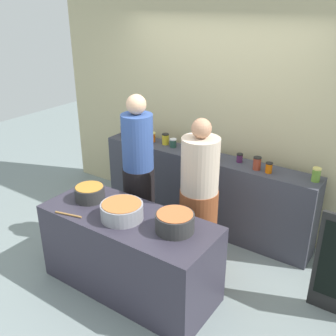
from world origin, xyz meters
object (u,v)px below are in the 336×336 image
object	(u,v)px
preserve_jar_10	(316,175)
cook_with_tongs	(139,182)
preserve_jar_6	(215,155)
preserve_jar_9	(269,168)
preserve_jar_0	(124,130)
preserve_jar_4	(173,143)
cook_in_cap	(199,205)
preserve_jar_7	(240,158)
preserve_jar_8	(257,163)
wooden_spoon	(68,214)
preserve_jar_1	(126,133)
cooking_pot_center	(122,211)
cooking_pot_right	(175,222)
cooking_pot_left	(90,193)
preserve_jar_5	(189,145)
preserve_jar_2	(152,137)
preserve_jar_3	(165,139)

from	to	relation	value
preserve_jar_10	cook_with_tongs	xyz separation A→B (m)	(-1.64, -0.80, -0.21)
preserve_jar_6	preserve_jar_9	distance (m)	0.63
preserve_jar_0	preserve_jar_4	size ratio (longest dim) A/B	1.09
preserve_jar_10	cook_in_cap	world-z (taller)	cook_in_cap
preserve_jar_0	preserve_jar_6	distance (m)	1.44
preserve_jar_7	preserve_jar_8	distance (m)	0.25
wooden_spoon	preserve_jar_1	bearing A→B (deg)	113.03
wooden_spoon	preserve_jar_4	bearing A→B (deg)	89.56
cooking_pot_center	cooking_pot_right	size ratio (longest dim) A/B	1.14
cooking_pot_right	cook_with_tongs	size ratio (longest dim) A/B	0.19
preserve_jar_6	cooking_pot_center	bearing A→B (deg)	-97.95
preserve_jar_6	preserve_jar_10	xyz separation A→B (m)	(1.10, 0.09, 0.01)
preserve_jar_8	cooking_pot_left	distance (m)	1.78
preserve_jar_4	preserve_jar_5	distance (m)	0.21
preserve_jar_0	preserve_jar_6	world-z (taller)	preserve_jar_6
preserve_jar_2	cooking_pot_right	size ratio (longest dim) A/B	0.36
preserve_jar_3	preserve_jar_6	bearing A→B (deg)	-8.17
preserve_jar_1	cook_with_tongs	xyz separation A→B (m)	(0.80, -0.74, -0.20)
preserve_jar_8	cook_in_cap	size ratio (longest dim) A/B	0.09
preserve_jar_8	preserve_jar_10	xyz separation A→B (m)	(0.60, 0.06, 0.00)
cook_with_tongs	preserve_jar_2	bearing A→B (deg)	117.25
preserve_jar_4	preserve_jar_8	world-z (taller)	preserve_jar_8
preserve_jar_1	cooking_pot_right	distance (m)	2.11
wooden_spoon	cook_in_cap	world-z (taller)	cook_in_cap
preserve_jar_6	preserve_jar_9	xyz separation A→B (m)	(0.63, 0.02, -0.01)
preserve_jar_6	cooking_pot_right	xyz separation A→B (m)	(0.31, -1.28, -0.12)
preserve_jar_5	cooking_pot_center	size ratio (longest dim) A/B	0.32
cook_in_cap	preserve_jar_9	bearing A→B (deg)	58.31
preserve_jar_3	wooden_spoon	bearing A→B (deg)	-85.98
preserve_jar_9	cooking_pot_center	size ratio (longest dim) A/B	0.30
preserve_jar_10	cooking_pot_left	xyz separation A→B (m)	(-1.78, -1.38, -0.14)
preserve_jar_1	preserve_jar_5	world-z (taller)	preserve_jar_5
preserve_jar_0	cooking_pot_right	xyz separation A→B (m)	(1.75, -1.39, -0.12)
preserve_jar_1	preserve_jar_4	distance (m)	0.72
preserve_jar_8	wooden_spoon	world-z (taller)	preserve_jar_8
cooking_pot_left	preserve_jar_7	bearing A→B (deg)	56.15
preserve_jar_6	cook_with_tongs	distance (m)	0.91
preserve_jar_0	preserve_jar_8	distance (m)	1.93
preserve_jar_1	wooden_spoon	size ratio (longest dim) A/B	0.44
preserve_jar_3	cooking_pot_center	distance (m)	1.60
cook_in_cap	preserve_jar_1	bearing A→B (deg)	155.13
preserve_jar_0	preserve_jar_4	bearing A→B (deg)	-1.81
preserve_jar_1	wooden_spoon	world-z (taller)	preserve_jar_1
preserve_jar_1	cooking_pot_center	xyz separation A→B (m)	(1.15, -1.42, -0.13)
preserve_jar_4	preserve_jar_8	xyz separation A→B (m)	(1.11, -0.05, 0.02)
preserve_jar_9	cooking_pot_left	bearing A→B (deg)	-135.14
preserve_jar_3	preserve_jar_1	bearing A→B (deg)	-172.49
preserve_jar_0	preserve_jar_7	xyz separation A→B (m)	(1.69, 0.01, -0.01)
preserve_jar_5	preserve_jar_6	world-z (taller)	preserve_jar_6
preserve_jar_3	preserve_jar_2	bearing A→B (deg)	-174.49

